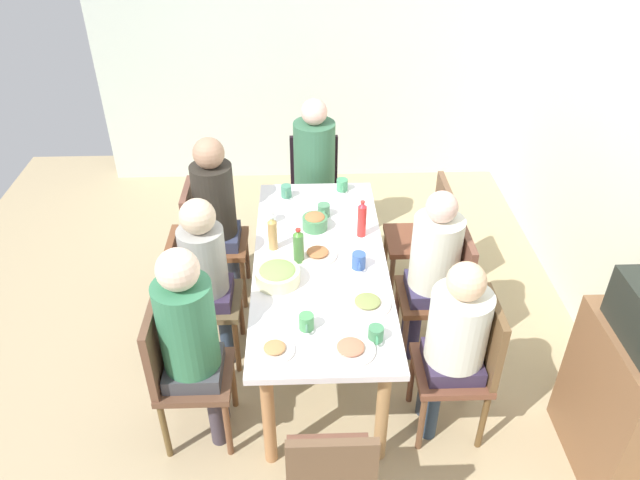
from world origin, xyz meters
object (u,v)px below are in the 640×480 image
person_2 (216,207)px  cup_1 (376,334)px  plate_2 (275,349)px  cup_4 (342,185)px  chair_7 (179,368)px  plate_0 (367,303)px  dining_table (320,272)px  bottle_1 (298,246)px  chair_3 (467,360)px  bowl_0 (315,221)px  bowl_1 (278,275)px  chair_1 (444,287)px  cup_0 (306,322)px  cup_5 (286,191)px  plate_1 (318,254)px  cup_6 (359,261)px  plate_3 (351,349)px  chair_5 (314,186)px  person_7 (190,333)px  chair_6 (330,478)px  cup_3 (324,210)px  person_3 (455,335)px  bottle_2 (362,219)px  chair_2 (207,236)px  person_4 (206,268)px  person_5 (314,163)px  side_cabinet (630,405)px  cup_2 (269,216)px  person_1 (433,261)px  bottle_0 (273,233)px  chair_0 (426,232)px

person_2 → cup_1: 1.62m
plate_2 → cup_4: 1.65m
chair_7 → plate_0: size_ratio=3.48×
dining_table → bottle_1: bottle_1 is taller
chair_3 → bowl_0: (-0.98, -0.80, 0.28)m
bowl_1 → cup_1: (0.49, 0.51, -0.01)m
chair_1 → cup_0: chair_1 is taller
cup_4 → cup_5: size_ratio=1.07×
plate_1 → cup_1: 0.79m
chair_7 → bowl_0: 1.27m
person_2 → bowl_1: (0.82, 0.44, 0.05)m
person_2 → cup_6: person_2 is taller
bowl_0 → cup_5: (-0.41, -0.19, -0.01)m
plate_3 → bowl_0: 1.13m
plate_2 → cup_1: cup_1 is taller
chair_3 → plate_0: (-0.21, -0.53, 0.25)m
chair_5 → person_2: bearing=-44.9°
person_7 → bottle_1: bearing=137.9°
chair_6 → cup_3: bearing=178.7°
chair_1 → cup_1: chair_1 is taller
chair_5 → plate_0: (1.74, 0.25, 0.25)m
person_2 → cup_4: (-0.21, 0.88, 0.04)m
bowl_1 → cup_3: 0.75m
person_3 → bottle_2: bearing=-154.9°
chair_7 → cup_4: size_ratio=7.70×
chair_2 → plate_3: size_ratio=3.57×
dining_table → person_4: 0.69m
chair_5 → cup_1: 2.04m
chair_1 → cup_5: chair_1 is taller
person_5 → cup_5: size_ratio=11.64×
person_2 → plate_3: size_ratio=5.01×
chair_6 → cup_1: size_ratio=7.80×
bowl_1 → side_cabinet: size_ratio=0.29×
cup_2 → bottle_2: 0.62m
person_7 → plate_1: (-0.68, 0.68, -0.01)m
person_1 → side_cabinet: bearing=44.2°
person_4 → cup_2: (-0.44, 0.37, 0.09)m
chair_3 → person_5: (-1.86, -0.78, 0.25)m
bowl_0 → person_3: bearing=35.9°
cup_2 → bowl_1: bearing=6.1°
plate_1 → side_cabinet: bearing=58.8°
cup_0 → bottle_1: bottle_1 is taller
plate_2 → bottle_1: 0.77m
plate_2 → bottle_0: bearing=-177.9°
person_7 → bowl_1: person_7 is taller
chair_2 → side_cabinet: bearing=56.9°
person_4 → side_cabinet: size_ratio=1.31×
chair_5 → cup_3: 0.87m
chair_0 → person_1: 0.67m
person_4 → plate_3: size_ratio=4.67×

